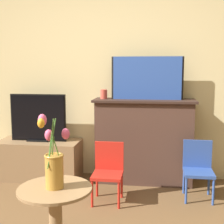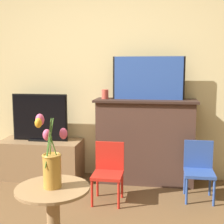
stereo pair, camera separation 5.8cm
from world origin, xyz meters
The scene contains 10 objects.
wall_back centered at (0.00, 2.13, 1.35)m, with size 8.00×0.06×2.70m.
fireplace_mantel centered at (0.49, 1.92, 0.50)m, with size 1.15×0.39×0.97m.
painting centered at (0.51, 1.93, 1.21)m, with size 0.81×0.03×0.48m.
mantel_candle centered at (0.02, 1.92, 1.02)m, with size 0.08×0.08×0.11m.
tv_stand centered at (-0.76, 1.86, 0.23)m, with size 0.97×0.44×0.46m.
tv_monitor centered at (-0.76, 1.87, 0.73)m, with size 0.67×0.12×0.56m.
chair_red centered at (0.16, 1.34, 0.32)m, with size 0.29×0.29×0.58m.
chair_blue centered at (1.05, 1.54, 0.32)m, with size 0.29×0.29×0.58m.
side_table centered at (-0.06, 0.35, 0.33)m, with size 0.51×0.51×0.51m.
vase_tulips centered at (-0.07, 0.35, 0.69)m, with size 0.18×0.22×0.52m.
Camera 2 is at (0.66, -1.61, 1.32)m, focal length 50.00 mm.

